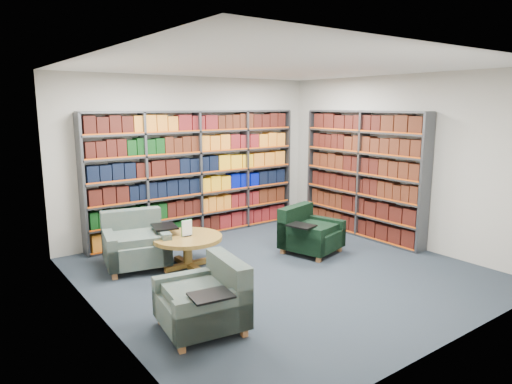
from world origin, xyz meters
TOP-DOWN VIEW (x-y plane):
  - room_shell at (0.00, 0.00)m, footprint 5.02×5.02m
  - bookshelf_back at (0.00, 2.34)m, footprint 4.00×0.28m
  - bookshelf_right at (2.34, 0.60)m, footprint 0.28×2.50m
  - chair_teal_left at (-1.55, 1.46)m, footprint 1.11×1.02m
  - chair_green_right at (0.91, 0.45)m, footprint 1.03×0.97m
  - chair_teal_front at (-1.67, -0.83)m, footprint 0.91×1.01m
  - coffee_table at (-0.98, 0.92)m, footprint 0.99×0.99m

SIDE VIEW (x-z plane):
  - chair_green_right at x=0.91m, z-range -0.07..0.65m
  - chair_teal_front at x=-1.67m, z-range -0.07..0.66m
  - chair_teal_left at x=-1.55m, z-range -0.08..0.71m
  - coffee_table at x=-0.98m, z-range 0.02..0.72m
  - bookshelf_back at x=0.00m, z-range 0.00..2.20m
  - bookshelf_right at x=2.34m, z-range 0.00..2.20m
  - room_shell at x=0.00m, z-range -0.01..2.81m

